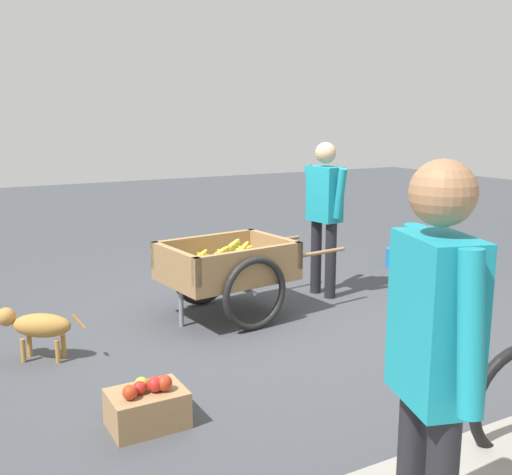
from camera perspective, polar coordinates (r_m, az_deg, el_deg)
ground_plane at (r=5.42m, az=1.86°, el=-7.93°), size 24.00×24.00×0.00m
fruit_cart at (r=5.44m, az=-2.72°, el=-3.03°), size 1.72×1.00×0.70m
vendor_person at (r=6.03m, az=6.46°, el=2.97°), size 0.24×0.60×1.54m
dog at (r=4.81m, az=-19.94°, el=-7.77°), size 0.58×0.42×0.40m
plastic_bucket at (r=7.51m, az=13.01°, el=-1.83°), size 0.24×0.24×0.22m
mixed_fruit_crate at (r=3.73m, az=-10.20°, el=-15.37°), size 0.44×0.32×0.32m
bystander_person at (r=2.20m, az=16.33°, el=-10.32°), size 0.29×0.54×1.66m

